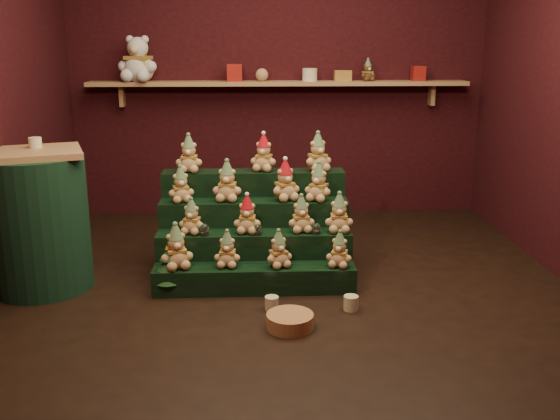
{
  "coord_description": "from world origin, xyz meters",
  "views": [
    {
      "loc": [
        -0.24,
        -4.16,
        1.69
      ],
      "look_at": [
        -0.06,
        0.25,
        0.49
      ],
      "focal_mm": 40.0,
      "sensor_mm": 36.0,
      "label": 1
    }
  ],
  "objects_px": {
    "snow_globe_b": "(258,229)",
    "mug_left": "(272,303)",
    "snow_globe_c": "(317,229)",
    "wicker_basket": "(290,321)",
    "mini_christmas_tree": "(168,270)",
    "side_table": "(38,221)",
    "snow_globe_a": "(204,229)",
    "riser_tier_front": "(255,279)",
    "mug_right": "(351,303)",
    "brown_bear": "(368,70)",
    "white_bear": "(138,53)"
  },
  "relations": [
    {
      "from": "snow_globe_b",
      "to": "mug_left",
      "type": "height_order",
      "value": "snow_globe_b"
    },
    {
      "from": "snow_globe_c",
      "to": "wicker_basket",
      "type": "relative_size",
      "value": 0.28
    },
    {
      "from": "mini_christmas_tree",
      "to": "side_table",
      "type": "bearing_deg",
      "value": 169.15
    },
    {
      "from": "snow_globe_a",
      "to": "mini_christmas_tree",
      "type": "bearing_deg",
      "value": -141.8
    },
    {
      "from": "mini_christmas_tree",
      "to": "mug_left",
      "type": "relative_size",
      "value": 3.95
    },
    {
      "from": "side_table",
      "to": "snow_globe_c",
      "type": "bearing_deg",
      "value": -18.33
    },
    {
      "from": "mug_left",
      "to": "snow_globe_c",
      "type": "bearing_deg",
      "value": 55.29
    },
    {
      "from": "riser_tier_front",
      "to": "mug_right",
      "type": "xyz_separation_m",
      "value": [
        0.62,
        -0.35,
        -0.04
      ]
    },
    {
      "from": "snow_globe_a",
      "to": "wicker_basket",
      "type": "relative_size",
      "value": 0.3
    },
    {
      "from": "riser_tier_front",
      "to": "side_table",
      "type": "bearing_deg",
      "value": 174.58
    },
    {
      "from": "mug_left",
      "to": "brown_bear",
      "type": "height_order",
      "value": "brown_bear"
    },
    {
      "from": "snow_globe_c",
      "to": "brown_bear",
      "type": "distance_m",
      "value": 2.15
    },
    {
      "from": "snow_globe_b",
      "to": "snow_globe_c",
      "type": "relative_size",
      "value": 0.97
    },
    {
      "from": "snow_globe_b",
      "to": "side_table",
      "type": "distance_m",
      "value": 1.52
    },
    {
      "from": "mug_right",
      "to": "mini_christmas_tree",
      "type": "bearing_deg",
      "value": 165.42
    },
    {
      "from": "mini_christmas_tree",
      "to": "wicker_basket",
      "type": "xyz_separation_m",
      "value": [
        0.81,
        -0.56,
        -0.13
      ]
    },
    {
      "from": "mug_right",
      "to": "white_bear",
      "type": "xyz_separation_m",
      "value": [
        -1.68,
        2.29,
        1.54
      ]
    },
    {
      "from": "snow_globe_a",
      "to": "mug_right",
      "type": "distance_m",
      "value": 1.15
    },
    {
      "from": "snow_globe_a",
      "to": "mini_christmas_tree",
      "type": "distance_m",
      "value": 0.39
    },
    {
      "from": "mug_left",
      "to": "wicker_basket",
      "type": "distance_m",
      "value": 0.29
    },
    {
      "from": "riser_tier_front",
      "to": "side_table",
      "type": "relative_size",
      "value": 1.43
    },
    {
      "from": "snow_globe_a",
      "to": "mug_left",
      "type": "xyz_separation_m",
      "value": [
        0.46,
        -0.48,
        -0.36
      ]
    },
    {
      "from": "side_table",
      "to": "brown_bear",
      "type": "distance_m",
      "value": 3.28
    },
    {
      "from": "mini_christmas_tree",
      "to": "wicker_basket",
      "type": "bearing_deg",
      "value": -34.99
    },
    {
      "from": "snow_globe_b",
      "to": "wicker_basket",
      "type": "bearing_deg",
      "value": -76.09
    },
    {
      "from": "snow_globe_a",
      "to": "mug_left",
      "type": "bearing_deg",
      "value": -46.34
    },
    {
      "from": "snow_globe_a",
      "to": "mug_right",
      "type": "bearing_deg",
      "value": -27.51
    },
    {
      "from": "riser_tier_front",
      "to": "side_table",
      "type": "height_order",
      "value": "side_table"
    },
    {
      "from": "riser_tier_front",
      "to": "mug_left",
      "type": "bearing_deg",
      "value": -71.14
    },
    {
      "from": "side_table",
      "to": "mug_left",
      "type": "distance_m",
      "value": 1.73
    },
    {
      "from": "mug_right",
      "to": "snow_globe_b",
      "type": "bearing_deg",
      "value": 139.68
    },
    {
      "from": "mini_christmas_tree",
      "to": "riser_tier_front",
      "type": "bearing_deg",
      "value": 2.97
    },
    {
      "from": "wicker_basket",
      "to": "white_bear",
      "type": "relative_size",
      "value": 0.55
    },
    {
      "from": "wicker_basket",
      "to": "white_bear",
      "type": "distance_m",
      "value": 3.23
    },
    {
      "from": "mug_left",
      "to": "white_bear",
      "type": "bearing_deg",
      "value": 117.36
    },
    {
      "from": "snow_globe_b",
      "to": "brown_bear",
      "type": "xyz_separation_m",
      "value": [
        1.07,
        1.78,
        1.02
      ]
    },
    {
      "from": "snow_globe_b",
      "to": "white_bear",
      "type": "bearing_deg",
      "value": 121.4
    },
    {
      "from": "white_bear",
      "to": "brown_bear",
      "type": "distance_m",
      "value": 2.16
    },
    {
      "from": "side_table",
      "to": "brown_bear",
      "type": "bearing_deg",
      "value": 15.94
    },
    {
      "from": "wicker_basket",
      "to": "snow_globe_c",
      "type": "bearing_deg",
      "value": 72.93
    },
    {
      "from": "mini_christmas_tree",
      "to": "mug_left",
      "type": "xyz_separation_m",
      "value": [
        0.7,
        -0.29,
        -0.13
      ]
    },
    {
      "from": "snow_globe_a",
      "to": "white_bear",
      "type": "height_order",
      "value": "white_bear"
    },
    {
      "from": "riser_tier_front",
      "to": "snow_globe_a",
      "type": "distance_m",
      "value": 0.5
    },
    {
      "from": "mini_christmas_tree",
      "to": "mug_right",
      "type": "relative_size",
      "value": 3.7
    },
    {
      "from": "snow_globe_a",
      "to": "riser_tier_front",
      "type": "bearing_deg",
      "value": -24.54
    },
    {
      "from": "snow_globe_a",
      "to": "snow_globe_c",
      "type": "height_order",
      "value": "snow_globe_a"
    },
    {
      "from": "snow_globe_a",
      "to": "brown_bear",
      "type": "relative_size",
      "value": 0.43
    },
    {
      "from": "mug_right",
      "to": "wicker_basket",
      "type": "xyz_separation_m",
      "value": [
        -0.41,
        -0.25,
        -0.0
      ]
    },
    {
      "from": "snow_globe_b",
      "to": "wicker_basket",
      "type": "relative_size",
      "value": 0.27
    },
    {
      "from": "mug_right",
      "to": "brown_bear",
      "type": "bearing_deg",
      "value": 78.43
    }
  ]
}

